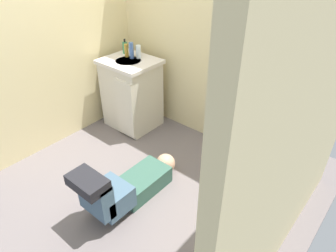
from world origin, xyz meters
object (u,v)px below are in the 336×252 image
object	(u,v)px
faucet	(138,52)
toiletry_bag	(289,105)
person_plumber	(127,185)
toilet_paper_roll	(245,236)
tissue_box	(272,100)
soap_dispenser	(125,48)
bottle_amber	(126,51)
bottle_clear	(138,52)
paper_towel_roll	(214,172)
toilet	(264,147)
vanity_cabinet	(132,93)
bottle_blue	(131,50)

from	to	relation	value
faucet	toiletry_bag	world-z (taller)	faucet
person_plumber	toilet_paper_roll	distance (m)	1.04
tissue_box	soap_dispenser	distance (m)	1.77
toiletry_bag	tissue_box	bearing A→B (deg)	180.00
bottle_amber	person_plumber	bearing A→B (deg)	-45.69
person_plumber	soap_dispenser	xyz separation A→B (m)	(-1.06, 1.05, 0.71)
bottle_clear	bottle_amber	bearing A→B (deg)	-156.20
person_plumber	bottle_amber	distance (m)	1.55
faucet	person_plumber	size ratio (longest dim) A/B	0.09
tissue_box	paper_towel_roll	xyz separation A→B (m)	(-0.26, -0.41, -0.68)
toilet	paper_towel_roll	size ratio (longest dim) A/B	3.17
vanity_cabinet	bottle_blue	xyz separation A→B (m)	(-0.02, 0.06, 0.49)
paper_towel_roll	tissue_box	bearing A→B (deg)	58.12
tissue_box	bottle_amber	size ratio (longest dim) A/B	1.52
toilet	person_plumber	bearing A→B (deg)	-126.81
faucet	bottle_amber	world-z (taller)	bottle_amber
toiletry_bag	soap_dispenser	world-z (taller)	soap_dispenser
tissue_box	bottle_amber	xyz separation A→B (m)	(-1.67, -0.11, 0.09)
toiletry_bag	person_plumber	bearing A→B (deg)	-128.04
bottle_amber	bottle_clear	distance (m)	0.14
bottle_amber	toilet_paper_roll	size ratio (longest dim) A/B	1.31
toilet	vanity_cabinet	bearing A→B (deg)	-177.24
tissue_box	bottle_blue	xyz separation A→B (m)	(-1.60, -0.10, 0.11)
toilet	faucet	distance (m)	1.70
faucet	paper_towel_roll	size ratio (longest dim) A/B	0.42
toiletry_bag	toilet_paper_roll	distance (m)	1.12
person_plumber	toilet	bearing A→B (deg)	53.19
toilet	paper_towel_roll	xyz separation A→B (m)	(-0.30, -0.32, -0.25)
toilet	vanity_cabinet	world-z (taller)	vanity_cabinet
toilet	bottle_blue	bearing A→B (deg)	-179.51
bottle_amber	bottle_blue	distance (m)	0.07
bottle_clear	toilet_paper_roll	size ratio (longest dim) A/B	1.31
tissue_box	paper_towel_roll	bearing A→B (deg)	-121.88
bottle_blue	paper_towel_roll	distance (m)	1.59
faucet	toilet_paper_roll	distance (m)	2.18
bottle_blue	paper_towel_roll	bearing A→B (deg)	-12.81
tissue_box	toilet_paper_roll	xyz separation A→B (m)	(0.29, -0.81, -0.75)
toilet	person_plumber	world-z (taller)	toilet
toilet	vanity_cabinet	size ratio (longest dim) A/B	0.91
toilet	toiletry_bag	bearing A→B (deg)	40.77
bottle_blue	faucet	bearing A→B (deg)	75.28
person_plumber	faucet	bearing A→B (deg)	128.93
toilet	bottle_amber	distance (m)	1.79
tissue_box	vanity_cabinet	bearing A→B (deg)	-173.88
bottle_clear	soap_dispenser	bearing A→B (deg)	176.92
bottle_amber	bottle_clear	bearing A→B (deg)	23.80
faucet	person_plumber	distance (m)	1.55
bottle_clear	bottle_blue	bearing A→B (deg)	-139.10
toiletry_bag	paper_towel_roll	size ratio (longest dim) A/B	0.52
vanity_cabinet	person_plumber	xyz separation A→B (m)	(0.86, -0.93, -0.24)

